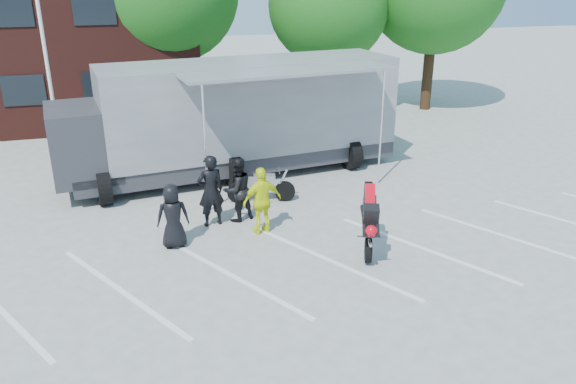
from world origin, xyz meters
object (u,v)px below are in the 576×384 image
spectator_leather_b (211,191)px  parked_motorcycle (261,201)px  flagpole (48,16)px  spectator_leather_a (173,216)px  spectator_hivis (262,201)px  transporter_truck (239,173)px  spectator_leather_c (238,189)px  stunt_bike_rider (366,250)px  tree_mid (329,5)px

spectator_leather_b → parked_motorcycle: bearing=-153.4°
flagpole → parked_motorcycle: (5.69, -4.94, -5.05)m
flagpole → spectator_leather_a: (2.96, -7.19, -4.24)m
spectator_hivis → spectator_leather_a: bearing=-7.1°
transporter_truck → spectator_leather_a: transporter_truck is taller
spectator_leather_c → spectator_hivis: (0.45, -0.97, 0.01)m
spectator_leather_b → spectator_hivis: 1.46m
spectator_hivis → stunt_bike_rider: bearing=131.4°
tree_mid → parked_motorcycle: 12.41m
transporter_truck → spectator_hivis: size_ratio=6.50×
tree_mid → transporter_truck: bearing=-128.2°
flagpole → spectator_leather_b: size_ratio=4.08×
spectator_leather_a → stunt_bike_rider: bearing=161.3°
flagpole → tree_mid: (11.24, 5.00, -0.11)m
spectator_leather_b → spectator_hivis: bearing=134.4°
flagpole → stunt_bike_rider: size_ratio=4.11×
parked_motorcycle → spectator_hivis: size_ratio=1.14×
flagpole → stunt_bike_rider: (7.44, -8.70, -5.05)m
stunt_bike_rider → transporter_truck: bearing=126.3°
transporter_truck → spectator_leather_c: 3.97m
tree_mid → spectator_leather_c: 13.42m
parked_motorcycle → spectator_leather_a: size_ratio=1.26×
stunt_bike_rider → spectator_leather_b: bearing=163.1°
transporter_truck → flagpole: bearing=150.7°
spectator_leather_a → spectator_leather_c: bearing=-148.2°
spectator_leather_a → spectator_leather_b: size_ratio=0.83×
tree_mid → stunt_bike_rider: 15.05m
parked_motorcycle → stunt_bike_rider: 4.14m
transporter_truck → spectator_leather_a: bearing=-124.7°
stunt_bike_rider → spectator_leather_b: (-3.39, 2.52, 0.98)m
stunt_bike_rider → parked_motorcycle: bearing=134.7°
transporter_truck → spectator_leather_b: spectator_leather_b is taller
tree_mid → transporter_truck: 10.47m
spectator_leather_b → spectator_hivis: spectator_leather_b is taller
flagpole → spectator_leather_b: bearing=-56.8°
parked_motorcycle → spectator_hivis: bearing=179.6°
tree_mid → stunt_bike_rider: tree_mid is taller
flagpole → spectator_hivis: size_ratio=4.46×
parked_motorcycle → spectator_leather_a: 3.63m
spectator_leather_c → spectator_hivis: bearing=92.9°
stunt_bike_rider → spectator_hivis: spectator_hivis is taller
spectator_leather_a → spectator_leather_b: 1.50m
tree_mid → spectator_hivis: bearing=-116.6°
stunt_bike_rider → spectator_hivis: bearing=162.5°
parked_motorcycle → spectator_hivis: spectator_hivis is taller
tree_mid → transporter_truck: size_ratio=0.66×
parked_motorcycle → transporter_truck: bearing=15.5°
transporter_truck → parked_motorcycle: size_ratio=5.69×
tree_mid → spectator_hivis: 14.03m
flagpole → spectator_leather_c: bearing=-51.6°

